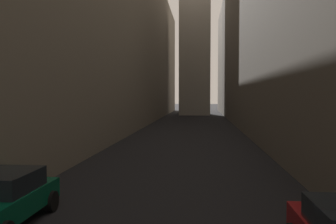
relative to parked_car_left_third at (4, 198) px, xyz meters
The scene contains 4 objects.
ground_plane 29.29m from the parked_car_left_third, 81.36° to the left, with size 264.00×264.00×0.00m, color black.
building_block_left 33.43m from the parked_car_left_third, 102.54° to the left, with size 11.57×108.00×22.82m, color #756B5B.
building_block_right 36.49m from the parked_car_left_third, 62.45° to the left, with size 12.48×108.00×22.90m, color #60594F.
parked_car_left_third is the anchor object (origin of this frame).
Camera 1 is at (1.25, 9.06, 3.75)m, focal length 39.35 mm.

